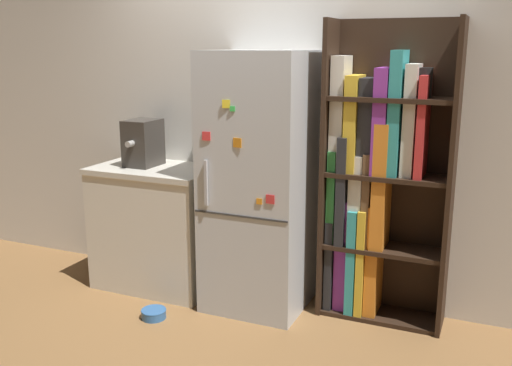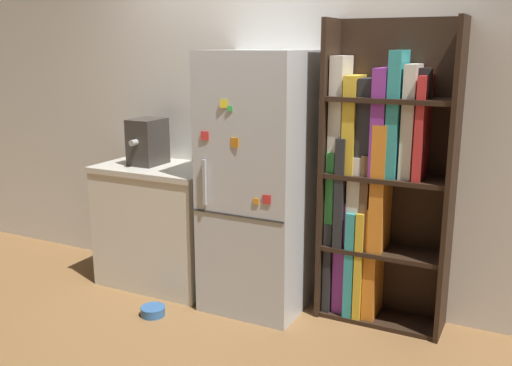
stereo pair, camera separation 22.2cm
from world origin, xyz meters
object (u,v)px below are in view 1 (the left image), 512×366
(refrigerator, at_px, (258,183))
(pet_bowl, at_px, (154,313))
(espresso_machine, at_px, (143,143))
(bookshelf, at_px, (375,181))

(refrigerator, height_order, pet_bowl, refrigerator)
(espresso_machine, bearing_deg, refrigerator, -1.64)
(espresso_machine, height_order, pet_bowl, espresso_machine)
(bookshelf, bearing_deg, pet_bowl, -153.51)
(refrigerator, distance_m, bookshelf, 0.78)
(pet_bowl, bearing_deg, espresso_machine, 126.33)
(pet_bowl, bearing_deg, refrigerator, 41.45)
(refrigerator, xyz_separation_m, espresso_machine, (-0.94, 0.03, 0.21))
(refrigerator, distance_m, espresso_machine, 0.97)
(bookshelf, relative_size, pet_bowl, 11.54)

